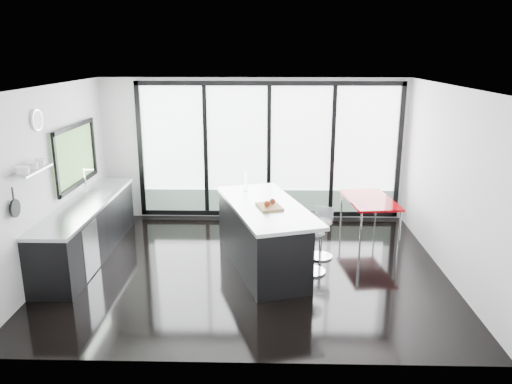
{
  "coord_description": "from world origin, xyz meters",
  "views": [
    {
      "loc": [
        0.29,
        -7.23,
        3.28
      ],
      "look_at": [
        0.1,
        0.3,
        1.15
      ],
      "focal_mm": 35.0,
      "sensor_mm": 36.0,
      "label": 1
    }
  ],
  "objects_px": {
    "island": "(261,235)",
    "red_table": "(369,218)",
    "bar_stool_far": "(321,239)",
    "bar_stool_near": "(312,251)"
  },
  "relations": [
    {
      "from": "island",
      "to": "red_table",
      "type": "xyz_separation_m",
      "value": [
        1.93,
        1.28,
        -0.14
      ]
    },
    {
      "from": "island",
      "to": "bar_stool_far",
      "type": "relative_size",
      "value": 4.12
    },
    {
      "from": "red_table",
      "to": "bar_stool_far",
      "type": "bearing_deg",
      "value": -135.46
    },
    {
      "from": "red_table",
      "to": "island",
      "type": "bearing_deg",
      "value": -146.4
    },
    {
      "from": "bar_stool_near",
      "to": "red_table",
      "type": "distance_m",
      "value": 1.92
    },
    {
      "from": "island",
      "to": "bar_stool_near",
      "type": "height_order",
      "value": "island"
    },
    {
      "from": "island",
      "to": "bar_stool_near",
      "type": "bearing_deg",
      "value": -18.03
    },
    {
      "from": "island",
      "to": "red_table",
      "type": "height_order",
      "value": "island"
    },
    {
      "from": "bar_stool_near",
      "to": "red_table",
      "type": "xyz_separation_m",
      "value": [
        1.16,
        1.54,
        0.02
      ]
    },
    {
      "from": "island",
      "to": "red_table",
      "type": "distance_m",
      "value": 2.33
    }
  ]
}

